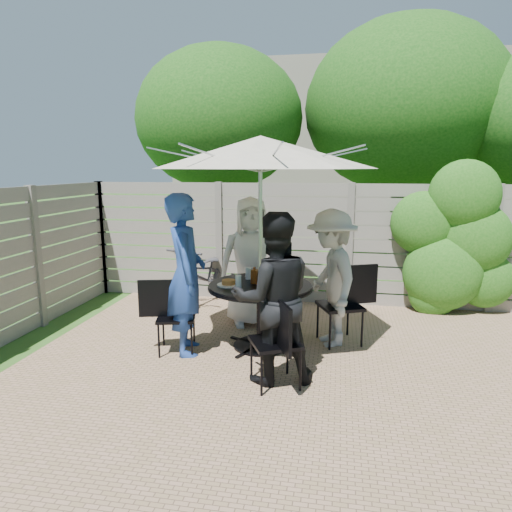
% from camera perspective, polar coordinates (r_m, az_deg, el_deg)
% --- Properties ---
extents(backyard_envelope, '(60.00, 60.00, 5.00)m').
position_cam_1_polar(backyard_envelope, '(14.14, 11.71, 13.02)').
color(backyard_envelope, '#2F541A').
rests_on(backyard_envelope, ground).
extents(patio_table, '(1.48, 1.48, 0.77)m').
position_cam_1_polar(patio_table, '(5.24, 0.53, -6.01)').
color(patio_table, black).
rests_on(patio_table, ground).
extents(umbrella, '(3.14, 3.14, 2.40)m').
position_cam_1_polar(umbrella, '(5.01, 0.56, 12.82)').
color(umbrella, silver).
rests_on(umbrella, ground).
extents(chair_back, '(0.49, 0.64, 0.84)m').
position_cam_1_polar(chair_back, '(6.24, -0.81, -5.90)').
color(chair_back, black).
rests_on(chair_back, ground).
extents(person_back, '(0.96, 0.78, 1.70)m').
position_cam_1_polar(person_back, '(5.96, -0.67, -0.76)').
color(person_back, silver).
rests_on(person_back, ground).
extents(chair_left, '(0.65, 0.50, 0.85)m').
position_cam_1_polar(chair_left, '(5.28, -10.02, -9.22)').
color(chair_left, black).
rests_on(chair_left, ground).
extents(person_left, '(0.62, 0.76, 1.80)m').
position_cam_1_polar(person_left, '(5.09, -8.75, -2.36)').
color(person_left, navy).
rests_on(person_left, ground).
extents(chair_front, '(0.58, 0.69, 0.90)m').
position_cam_1_polar(chair_front, '(4.44, 2.47, -12.88)').
color(chair_front, black).
rests_on(chair_front, ground).
extents(person_front, '(0.97, 0.86, 1.67)m').
position_cam_1_polar(person_front, '(4.37, 2.19, -5.38)').
color(person_front, black).
rests_on(person_front, ground).
extents(chair_right, '(0.73, 0.60, 0.95)m').
position_cam_1_polar(chair_right, '(5.54, 10.54, -7.93)').
color(chair_right, black).
rests_on(chair_right, ground).
extents(person_right, '(0.90, 1.18, 1.61)m').
position_cam_1_polar(person_right, '(5.35, 9.36, -2.79)').
color(person_right, '#ACAAA7').
rests_on(person_right, ground).
extents(plate_back, '(0.26, 0.26, 0.06)m').
position_cam_1_polar(plate_back, '(5.52, -0.03, -2.38)').
color(plate_back, white).
rests_on(plate_back, patio_table).
extents(plate_left, '(0.26, 0.26, 0.06)m').
position_cam_1_polar(plate_left, '(5.13, -3.45, -3.43)').
color(plate_left, white).
rests_on(plate_left, patio_table).
extents(plate_front, '(0.26, 0.26, 0.06)m').
position_cam_1_polar(plate_front, '(4.83, 1.18, -4.34)').
color(plate_front, white).
rests_on(plate_front, patio_table).
extents(plate_right, '(0.26, 0.26, 0.06)m').
position_cam_1_polar(plate_right, '(5.24, 4.44, -3.15)').
color(plate_right, white).
rests_on(plate_right, patio_table).
extents(glass_back, '(0.07, 0.07, 0.14)m').
position_cam_1_polar(glass_back, '(5.40, -0.98, -2.19)').
color(glass_back, silver).
rests_on(glass_back, patio_table).
extents(glass_left, '(0.07, 0.07, 0.14)m').
position_cam_1_polar(glass_left, '(5.03, -2.21, -3.19)').
color(glass_left, silver).
rests_on(glass_left, patio_table).
extents(glass_right, '(0.07, 0.07, 0.14)m').
position_cam_1_polar(glass_right, '(5.31, 3.14, -2.44)').
color(glass_right, silver).
rests_on(glass_right, patio_table).
extents(syrup_jug, '(0.09, 0.09, 0.16)m').
position_cam_1_polar(syrup_jug, '(5.20, -0.20, -2.59)').
color(syrup_jug, '#59280C').
rests_on(syrup_jug, patio_table).
extents(coffee_cup, '(0.08, 0.08, 0.12)m').
position_cam_1_polar(coffee_cup, '(5.39, 1.23, -2.32)').
color(coffee_cup, '#C6B293').
rests_on(coffee_cup, patio_table).
extents(bicycle, '(1.13, 1.86, 0.92)m').
position_cam_1_polar(bicycle, '(6.92, -6.53, -2.46)').
color(bicycle, '#333338').
rests_on(bicycle, ground).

